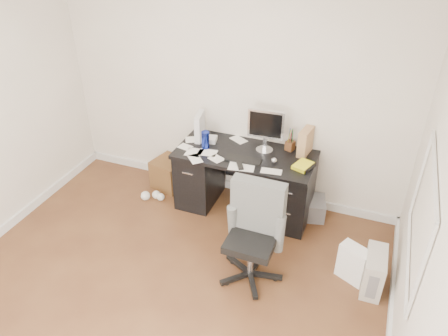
# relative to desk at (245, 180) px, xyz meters

# --- Properties ---
(ground) EXTENTS (4.00, 4.00, 0.00)m
(ground) POSITION_rel_desk_xyz_m (-0.30, -1.65, -0.40)
(ground) COLOR #472717
(ground) RESTS_ON ground
(room_shell) EXTENTS (4.02, 4.02, 2.71)m
(room_shell) POSITION_rel_desk_xyz_m (-0.27, -1.62, 1.26)
(room_shell) COLOR beige
(room_shell) RESTS_ON ground
(desk) EXTENTS (1.50, 0.70, 0.75)m
(desk) POSITION_rel_desk_xyz_m (0.00, 0.00, 0.00)
(desk) COLOR black
(desk) RESTS_ON ground
(loose_papers) EXTENTS (1.10, 0.60, 0.00)m
(loose_papers) POSITION_rel_desk_xyz_m (-0.20, -0.05, 0.35)
(loose_papers) COLOR silver
(loose_papers) RESTS_ON desk
(lcd_monitor) EXTENTS (0.40, 0.25, 0.49)m
(lcd_monitor) POSITION_rel_desk_xyz_m (0.18, 0.12, 0.60)
(lcd_monitor) COLOR silver
(lcd_monitor) RESTS_ON desk
(keyboard) EXTENTS (0.39, 0.15, 0.02)m
(keyboard) POSITION_rel_desk_xyz_m (0.03, -0.15, 0.36)
(keyboard) COLOR black
(keyboard) RESTS_ON desk
(computer_mouse) EXTENTS (0.08, 0.08, 0.06)m
(computer_mouse) POSITION_rel_desk_xyz_m (0.34, -0.09, 0.38)
(computer_mouse) COLOR silver
(computer_mouse) RESTS_ON desk
(travel_mug) EXTENTS (0.10, 0.10, 0.20)m
(travel_mug) POSITION_rel_desk_xyz_m (-0.45, -0.05, 0.45)
(travel_mug) COLOR #152596
(travel_mug) RESTS_ON desk
(white_binder) EXTENTS (0.17, 0.29, 0.31)m
(white_binder) POSITION_rel_desk_xyz_m (-0.59, 0.13, 0.51)
(white_binder) COLOR silver
(white_binder) RESTS_ON desk
(magazine_file) EXTENTS (0.16, 0.26, 0.29)m
(magazine_file) POSITION_rel_desk_xyz_m (0.59, 0.22, 0.49)
(magazine_file) COLOR #A1724E
(magazine_file) RESTS_ON desk
(pen_cup) EXTENTS (0.13, 0.13, 0.25)m
(pen_cup) POSITION_rel_desk_xyz_m (0.43, 0.24, 0.48)
(pen_cup) COLOR #533317
(pen_cup) RESTS_ON desk
(yellow_book) EXTENTS (0.23, 0.26, 0.04)m
(yellow_book) POSITION_rel_desk_xyz_m (0.65, -0.06, 0.37)
(yellow_book) COLOR yellow
(yellow_book) RESTS_ON desk
(paper_remote) EXTENTS (0.30, 0.25, 0.02)m
(paper_remote) POSITION_rel_desk_xyz_m (0.05, -0.26, 0.36)
(paper_remote) COLOR silver
(paper_remote) RESTS_ON desk
(office_chair) EXTENTS (0.57, 0.57, 1.00)m
(office_chair) POSITION_rel_desk_xyz_m (0.40, -0.98, 0.10)
(office_chair) COLOR #4A4C4A
(office_chair) RESTS_ON ground
(pc_tower) EXTENTS (0.19, 0.40, 0.40)m
(pc_tower) POSITION_rel_desk_xyz_m (1.49, -0.71, -0.20)
(pc_tower) COLOR #B1AAA0
(pc_tower) RESTS_ON ground
(shopping_bag) EXTENTS (0.34, 0.30, 0.38)m
(shopping_bag) POSITION_rel_desk_xyz_m (1.31, -0.66, -0.21)
(shopping_bag) COLOR white
(shopping_bag) RESTS_ON ground
(wicker_basket) EXTENTS (0.44, 0.44, 0.36)m
(wicker_basket) POSITION_rel_desk_xyz_m (-1.01, 0.12, -0.22)
(wicker_basket) COLOR #4A3116
(wicker_basket) RESTS_ON ground
(desk_printer) EXTENTS (0.44, 0.39, 0.22)m
(desk_printer) POSITION_rel_desk_xyz_m (0.71, 0.14, -0.29)
(desk_printer) COLOR slate
(desk_printer) RESTS_ON ground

